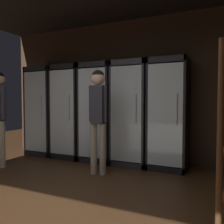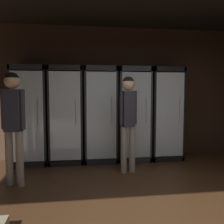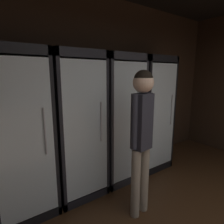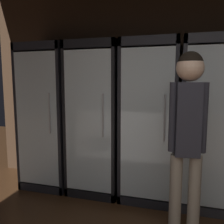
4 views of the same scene
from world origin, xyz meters
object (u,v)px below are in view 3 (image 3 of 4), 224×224
(cooler_right, at_px, (116,119))
(cooler_left, at_px, (19,137))
(shopper_near, at_px, (142,128))
(cooler_center, at_px, (75,126))
(cooler_far_right, at_px, (147,114))

(cooler_right, bearing_deg, cooler_left, 179.94)
(cooler_left, bearing_deg, shopper_near, -37.94)
(cooler_left, xyz_separation_m, cooler_center, (0.69, -0.00, 0.01))
(cooler_center, bearing_deg, cooler_far_right, 0.06)
(cooler_far_right, bearing_deg, cooler_left, -179.99)
(cooler_center, height_order, cooler_far_right, same)
(cooler_right, height_order, shopper_near, cooler_right)
(cooler_center, height_order, cooler_right, same)
(shopper_near, bearing_deg, cooler_center, 115.75)
(cooler_left, relative_size, cooler_right, 1.00)
(cooler_left, xyz_separation_m, cooler_right, (1.38, -0.00, 0.01))
(cooler_center, distance_m, cooler_right, 0.69)
(cooler_left, height_order, cooler_far_right, same)
(cooler_far_right, bearing_deg, cooler_center, -179.94)
(cooler_far_right, xyz_separation_m, shopper_near, (-0.96, -0.86, 0.12))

